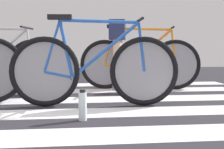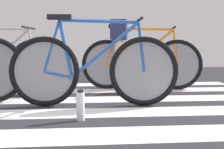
# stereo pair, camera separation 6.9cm
# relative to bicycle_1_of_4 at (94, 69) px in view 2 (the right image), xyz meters

# --- Properties ---
(ground) EXTENTS (18.00, 14.00, 0.02)m
(ground) POSITION_rel_bicycle_1_of_4_xyz_m (-0.42, -0.56, -0.40)
(ground) COLOR #28262D
(crosswalk_markings) EXTENTS (5.45, 5.78, 0.00)m
(crosswalk_markings) POSITION_rel_bicycle_1_of_4_xyz_m (-0.40, -0.74, -0.38)
(crosswalk_markings) COLOR white
(crosswalk_markings) RESTS_ON ground
(bicycle_1_of_4) EXTENTS (1.74, 0.52, 0.93)m
(bicycle_1_of_4) POSITION_rel_bicycle_1_of_4_xyz_m (0.00, 0.00, 0.00)
(bicycle_1_of_4) COLOR black
(bicycle_1_of_4) RESTS_ON ground
(bicycle_3_of_4) EXTENTS (1.71, 0.56, 0.93)m
(bicycle_3_of_4) POSITION_rel_bicycle_1_of_4_xyz_m (0.73, 1.30, 0.00)
(bicycle_3_of_4) COLOR black
(bicycle_3_of_4) RESTS_ON ground
(cyclist_3_of_4) EXTENTS (0.38, 0.45, 0.99)m
(cyclist_3_of_4) POSITION_rel_bicycle_1_of_4_xyz_m (0.43, 1.36, 0.26)
(cyclist_3_of_4) COLOR beige
(cyclist_3_of_4) RESTS_ON ground
(water_bottle) EXTENTS (0.07, 0.07, 0.26)m
(water_bottle) POSITION_rel_bicycle_1_of_4_xyz_m (-0.14, -0.66, -0.26)
(water_bottle) COLOR white
(water_bottle) RESTS_ON ground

